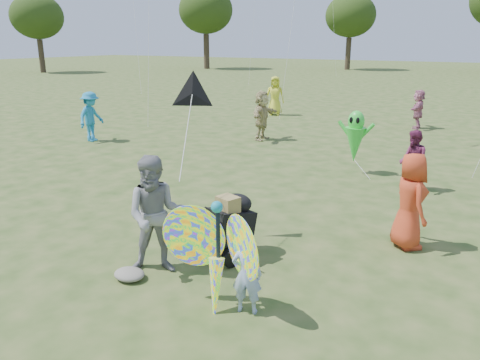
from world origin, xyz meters
name	(u,v)px	position (x,y,z in m)	size (l,w,h in m)	color
ground	(204,271)	(0.00, 0.00, 0.00)	(160.00, 160.00, 0.00)	#51592B
child_girl	(247,274)	(1.16, -0.69, 0.56)	(0.41, 0.27, 1.12)	#97ACD6
adult_man	(156,216)	(-0.63, -0.37, 0.95)	(0.92, 0.72, 1.90)	gray
grey_bag	(129,274)	(-0.85, -0.80, 0.08)	(0.50, 0.41, 0.16)	gray
crowd_a	(410,201)	(2.61, 2.57, 0.86)	(0.84, 0.54, 1.71)	#C53E1F
crowd_d	(262,115)	(-3.90, 9.58, 0.90)	(1.67, 0.53, 1.80)	tan
crowd_e	(413,161)	(2.04, 6.00, 0.75)	(0.73, 0.57, 1.50)	#6E244A
crowd_g	(275,96)	(-6.07, 15.14, 0.94)	(0.91, 0.60, 1.87)	yellow
crowd_i	(91,117)	(-9.15, 6.30, 0.89)	(1.15, 0.66, 1.78)	teal
crowd_j	(418,109)	(0.63, 14.86, 0.80)	(1.48, 0.47, 1.60)	#B66885
jogging_stroller	(231,222)	(0.08, 0.70, 0.61)	(0.71, 1.13, 1.09)	black
butterfly_kite	(217,256)	(0.75, -0.78, 0.77)	(1.74, 0.75, 1.74)	orange
delta_kite_rig	(192,94)	(-0.96, 1.15, 2.65)	(1.19, 1.75, 1.53)	black
alien_kite	(355,139)	(0.36, 6.82, 0.97)	(1.12, 0.69, 1.74)	green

